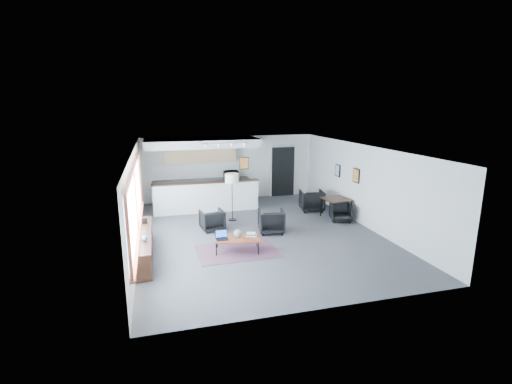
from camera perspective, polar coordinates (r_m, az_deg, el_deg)
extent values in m
cube|color=#49494B|center=(11.42, 0.39, -6.36)|extent=(7.00, 9.00, 0.01)
cube|color=white|center=(10.83, 0.41, 6.76)|extent=(7.00, 9.00, 0.01)
cube|color=silver|center=(15.36, -4.12, 3.74)|extent=(7.00, 0.01, 2.60)
cube|color=silver|center=(7.01, 10.43, -8.14)|extent=(7.00, 0.01, 2.60)
cube|color=silver|center=(10.69, -18.02, -1.10)|extent=(0.01, 9.00, 2.60)
cube|color=silver|center=(12.44, 16.15, 0.99)|extent=(0.01, 9.00, 2.60)
cube|color=#8CBFFF|center=(9.77, -18.12, -1.22)|extent=(0.02, 5.80, 1.55)
cube|color=brown|center=(9.99, -17.62, -5.66)|extent=(0.10, 5.95, 0.06)
cube|color=brown|center=(9.61, -18.34, 3.41)|extent=(0.06, 5.95, 0.06)
cube|color=brown|center=(6.99, -18.99, -6.97)|extent=(0.06, 0.06, 1.60)
cube|color=brown|center=(9.77, -18.00, -1.21)|extent=(0.06, 0.06, 1.60)
cube|color=brown|center=(12.60, -17.45, 1.98)|extent=(0.06, 0.06, 1.60)
cube|color=#341C12|center=(9.91, -16.79, -6.24)|extent=(0.35, 3.00, 0.05)
cube|color=#341C12|center=(10.11, -16.57, -9.29)|extent=(0.35, 3.00, 0.05)
cube|color=#341C12|center=(8.67, -16.87, -11.18)|extent=(0.33, 0.04, 0.55)
cube|color=#341C12|center=(10.01, -16.68, -7.80)|extent=(0.33, 0.04, 0.55)
cube|color=#341C12|center=(11.38, -16.54, -5.24)|extent=(0.33, 0.04, 0.55)
cube|color=#3359A5|center=(8.87, -16.78, -11.70)|extent=(0.18, 0.04, 0.20)
cube|color=silver|center=(9.02, -16.76, -11.19)|extent=(0.18, 0.04, 0.22)
cube|color=maroon|center=(9.17, -16.74, -10.70)|extent=(0.18, 0.04, 0.24)
cube|color=#341C12|center=(9.33, -16.71, -10.40)|extent=(0.18, 0.04, 0.20)
cube|color=#3359A5|center=(9.48, -16.69, -9.94)|extent=(0.18, 0.04, 0.22)
cube|color=silver|center=(9.64, -16.68, -9.49)|extent=(0.18, 0.04, 0.24)
cube|color=maroon|center=(9.80, -16.65, -9.23)|extent=(0.18, 0.04, 0.20)
cube|color=#341C12|center=(9.96, -16.64, -8.81)|extent=(0.18, 0.04, 0.22)
cube|color=#3359A5|center=(10.11, -16.62, -8.40)|extent=(0.18, 0.03, 0.24)
cube|color=silver|center=(10.28, -16.60, -8.16)|extent=(0.18, 0.03, 0.20)
cube|color=maroon|center=(10.43, -16.59, -7.78)|extent=(0.18, 0.03, 0.22)
cube|color=#341C12|center=(10.59, -16.57, -7.40)|extent=(0.18, 0.04, 0.24)
cube|color=black|center=(10.64, -16.74, -4.25)|extent=(0.14, 0.02, 0.18)
sphere|color=#264C99|center=(9.31, -16.78, -6.88)|extent=(0.14, 0.14, 0.14)
cube|color=white|center=(13.58, -7.56, -0.85)|extent=(3.80, 0.25, 1.10)
cube|color=#341C12|center=(13.45, -7.64, 1.47)|extent=(3.85, 0.32, 0.04)
cube|color=white|center=(15.00, -8.30, 0.09)|extent=(3.80, 0.60, 0.90)
cube|color=#2D2D2D|center=(14.90, -8.36, 1.81)|extent=(3.82, 0.62, 0.04)
cube|color=tan|center=(14.88, -8.57, 5.85)|extent=(2.80, 0.35, 0.70)
cube|color=white|center=(14.14, -8.30, 7.51)|extent=(4.20, 1.80, 0.30)
cube|color=black|center=(13.60, -1.85, 4.45)|extent=(0.35, 0.03, 0.45)
cube|color=orange|center=(13.58, -1.84, 4.44)|extent=(0.30, 0.01, 0.40)
cube|color=black|center=(15.92, 4.12, 3.16)|extent=(1.00, 0.12, 2.10)
cube|color=white|center=(15.76, 2.32, 3.08)|extent=(0.06, 0.10, 2.10)
cube|color=white|center=(16.10, 5.86, 3.24)|extent=(0.06, 0.10, 2.10)
cube|color=white|center=(15.77, 4.17, 6.99)|extent=(1.10, 0.10, 0.06)
cube|color=silver|center=(12.84, -4.86, 7.53)|extent=(1.60, 0.04, 0.04)
cylinder|color=silver|center=(12.75, -7.74, 7.05)|extent=(0.07, 0.07, 0.09)
cylinder|color=silver|center=(12.81, -5.74, 7.14)|extent=(0.07, 0.07, 0.09)
cylinder|color=silver|center=(12.89, -3.75, 7.21)|extent=(0.07, 0.07, 0.09)
cylinder|color=silver|center=(12.99, -1.79, 7.28)|extent=(0.07, 0.07, 0.09)
cube|color=black|center=(12.71, 15.16, 2.45)|extent=(0.03, 0.38, 0.48)
cube|color=orange|center=(12.70, 15.11, 2.45)|extent=(0.00, 0.32, 0.42)
cube|color=black|center=(13.84, 12.46, 3.24)|extent=(0.03, 0.34, 0.44)
cube|color=#859FC5|center=(13.83, 12.41, 3.24)|extent=(0.00, 0.28, 0.38)
cube|color=#533141|center=(10.08, -2.88, -9.06)|extent=(2.13, 1.48, 0.01)
cube|color=brown|center=(9.95, -2.91, -7.15)|extent=(1.29, 0.86, 0.05)
cube|color=black|center=(9.77, -6.12, -8.80)|extent=(0.03, 0.03, 0.35)
cube|color=black|center=(10.28, -5.99, -7.66)|extent=(0.03, 0.03, 0.35)
cube|color=black|center=(9.78, 0.36, -8.70)|extent=(0.03, 0.03, 0.35)
cube|color=black|center=(10.29, 0.15, -7.57)|extent=(0.03, 0.03, 0.35)
cube|color=black|center=(9.70, -2.89, -7.87)|extent=(1.11, 0.25, 0.03)
cube|color=black|center=(10.21, -2.93, -6.76)|extent=(1.11, 0.25, 0.03)
cube|color=black|center=(9.84, -5.23, -7.24)|extent=(0.32, 0.24, 0.02)
cube|color=black|center=(9.90, -5.38, -6.40)|extent=(0.32, 0.06, 0.21)
cube|color=blue|center=(9.90, -5.37, -6.41)|extent=(0.29, 0.05, 0.18)
sphere|color=gray|center=(9.90, -2.82, -6.42)|extent=(0.22, 0.22, 0.22)
cube|color=silver|center=(10.06, -0.71, -6.65)|extent=(0.34, 0.31, 0.03)
cube|color=#3359A5|center=(10.05, -0.71, -6.49)|extent=(0.31, 0.28, 0.03)
cube|color=silver|center=(10.03, -0.77, -6.38)|extent=(0.28, 0.26, 0.03)
cube|color=#E5590C|center=(9.79, -2.48, -7.33)|extent=(0.13, 0.13, 0.01)
imported|color=black|center=(11.68, -6.77, -4.15)|extent=(0.77, 0.74, 0.71)
imported|color=black|center=(11.38, 2.37, -4.35)|extent=(0.88, 0.84, 0.78)
cylinder|color=black|center=(12.69, -3.63, -4.27)|extent=(0.33, 0.33, 0.03)
cylinder|color=black|center=(12.50, -3.68, -1.25)|extent=(0.03, 0.03, 1.36)
cylinder|color=#ECE5C2|center=(12.33, -3.73, 2.15)|extent=(0.54, 0.54, 0.30)
cube|color=#341C12|center=(13.02, 12.26, -1.08)|extent=(0.92, 0.92, 0.04)
cylinder|color=black|center=(12.62, 11.73, -3.14)|extent=(0.04, 0.04, 0.66)
cylinder|color=black|center=(13.20, 9.98, -2.33)|extent=(0.04, 0.04, 0.66)
cylinder|color=black|center=(13.03, 14.41, -2.77)|extent=(0.04, 0.04, 0.66)
cylinder|color=black|center=(13.60, 12.60, -2.00)|extent=(0.04, 0.04, 0.66)
imported|color=black|center=(12.81, 12.90, -3.12)|extent=(0.69, 0.66, 0.58)
imported|color=black|center=(13.85, 8.56, -1.41)|extent=(0.81, 0.77, 0.72)
imported|color=black|center=(15.05, -3.87, 2.84)|extent=(0.57, 0.34, 0.38)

